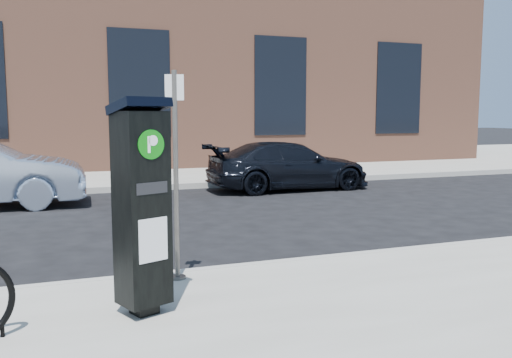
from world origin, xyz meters
name	(u,v)px	position (x,y,z in m)	size (l,w,h in m)	color
ground	(282,272)	(0.00, 0.00, 0.00)	(120.00, 120.00, 0.00)	black
sidewalk_far	(134,167)	(0.00, 14.00, 0.07)	(60.00, 12.00, 0.15)	gray
curb_near	(283,266)	(0.00, -0.02, 0.07)	(60.00, 0.12, 0.16)	#9E9B93
curb_far	(164,187)	(0.00, 8.02, 0.07)	(60.00, 0.12, 0.16)	#9E9B93
building	(121,62)	(0.00, 17.00, 4.15)	(28.00, 10.05, 8.25)	#8F5741
parking_kiosk	(142,205)	(-1.92, -1.25, 1.17)	(0.57, 0.54, 1.99)	black
sign_pole	(176,177)	(-1.41, -0.30, 1.30)	(0.20, 0.19, 2.31)	#5F5854
car_dark	(289,166)	(3.14, 6.98, 0.64)	(1.78, 4.38, 1.27)	black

